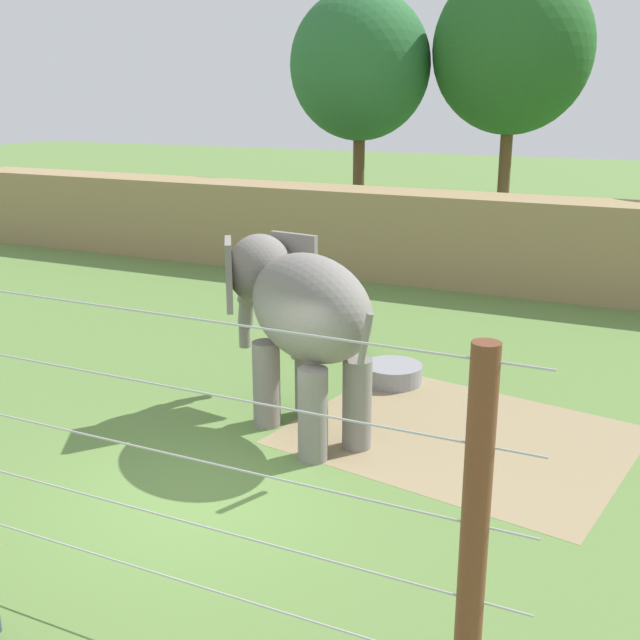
# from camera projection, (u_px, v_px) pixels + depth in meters

# --- Properties ---
(ground_plane) EXTENTS (120.00, 120.00, 0.00)m
(ground_plane) POSITION_uv_depth(u_px,v_px,m) (204.00, 492.00, 10.47)
(ground_plane) COLOR #5B7F3D
(dirt_patch) EXTENTS (5.60, 4.83, 0.01)m
(dirt_patch) POSITION_uv_depth(u_px,v_px,m) (460.00, 435.00, 12.19)
(dirt_patch) COLOR #937F5B
(dirt_patch) RESTS_ON ground
(embankment_wall) EXTENTS (36.00, 1.80, 2.52)m
(embankment_wall) POSITION_uv_depth(u_px,v_px,m) (463.00, 240.00, 21.49)
(embankment_wall) COLOR #997F56
(embankment_wall) RESTS_ON ground
(elephant) EXTENTS (3.58, 2.95, 2.96)m
(elephant) POSITION_uv_depth(u_px,v_px,m) (300.00, 311.00, 11.90)
(elephant) COLOR gray
(elephant) RESTS_ON ground
(enrichment_ball) EXTENTS (1.06, 1.06, 1.06)m
(enrichment_ball) POSITION_uv_depth(u_px,v_px,m) (345.00, 327.00, 16.05)
(enrichment_ball) COLOR gray
(enrichment_ball) RESTS_ON ground
(cable_fence) EXTENTS (9.51, 0.22, 3.47)m
(cable_fence) POSITION_uv_depth(u_px,v_px,m) (58.00, 449.00, 7.80)
(cable_fence) COLOR brown
(cable_fence) RESTS_ON ground
(water_tub) EXTENTS (1.10, 1.10, 0.35)m
(water_tub) POSITION_uv_depth(u_px,v_px,m) (393.00, 373.00, 14.38)
(water_tub) COLOR gray
(water_tub) RESTS_ON ground
(tree_left_of_centre) EXTENTS (5.59, 5.59, 9.60)m
(tree_left_of_centre) POSITION_uv_depth(u_px,v_px,m) (512.00, 50.00, 27.07)
(tree_left_of_centre) COLOR brown
(tree_left_of_centre) RESTS_ON ground
(tree_behind_wall) EXTENTS (5.17, 5.17, 8.89)m
(tree_behind_wall) POSITION_uv_depth(u_px,v_px,m) (360.00, 66.00, 28.37)
(tree_behind_wall) COLOR brown
(tree_behind_wall) RESTS_ON ground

